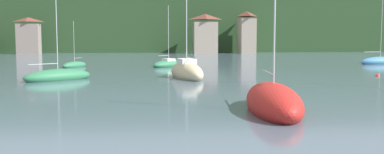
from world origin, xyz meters
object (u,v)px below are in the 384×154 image
shore_building_westcentral (29,36)px  shore_building_central (205,34)px  shore_building_eastcentral (247,33)px  sailboat_far_3 (380,61)px  sailboat_mid_7 (273,103)px  sailboat_far_5 (169,64)px  sailboat_far_8 (58,77)px  sailboat_far_4 (75,65)px  mooring_buoy_near (378,76)px  sailboat_far_2 (187,72)px

shore_building_westcentral → shore_building_central: size_ratio=0.90×
shore_building_central → shore_building_eastcentral: (10.20, 0.96, 0.37)m
shore_building_eastcentral → sailboat_far_3: size_ratio=1.02×
shore_building_eastcentral → sailboat_mid_7: 82.95m
sailboat_mid_7 → shore_building_eastcentral: bearing=173.5°
sailboat_far_3 → sailboat_far_5: bearing=174.1°
shore_building_westcentral → sailboat_far_8: 64.35m
sailboat_far_4 → sailboat_far_5: 12.51m
sailboat_far_5 → mooring_buoy_near: sailboat_far_5 is taller
sailboat_far_2 → sailboat_far_3: bearing=-68.9°
sailboat_far_8 → mooring_buoy_near: (32.02, 1.29, -0.34)m
sailboat_far_4 → sailboat_far_8: sailboat_far_8 is taller
sailboat_far_2 → mooring_buoy_near: sailboat_far_2 is taller
shore_building_westcentral → shore_building_central: 40.81m
shore_building_eastcentral → sailboat_far_4: size_ratio=1.58×
sailboat_far_5 → sailboat_far_8: size_ratio=1.05×
sailboat_far_2 → sailboat_far_5: 15.89m
mooring_buoy_near → sailboat_far_4: bearing=154.5°
shore_building_eastcentral → sailboat_far_3: (11.08, -42.25, -4.58)m
sailboat_far_3 → sailboat_far_4: sailboat_far_3 is taller
mooring_buoy_near → sailboat_far_2: bearing=179.7°
shore_building_westcentral → shore_building_central: bearing=0.6°
shore_building_westcentral → sailboat_far_4: bearing=-67.8°
sailboat_mid_7 → sailboat_far_8: size_ratio=1.15×
shore_building_eastcentral → mooring_buoy_near: bearing=-89.6°
sailboat_far_2 → sailboat_mid_7: sailboat_far_2 is taller
shore_building_westcentral → mooring_buoy_near: 79.08m
shore_building_westcentral → shore_building_eastcentral: 51.03m
shore_building_central → mooring_buoy_near: size_ratio=21.48×
sailboat_far_2 → shore_building_eastcentral: bearing=-28.4°
shore_building_eastcentral → sailboat_far_8: shore_building_eastcentral is taller
shore_building_central → shore_building_eastcentral: bearing=5.4°
shore_building_westcentral → sailboat_far_3: size_ratio=0.85×
sailboat_far_4 → shore_building_westcentral: bearing=-126.4°
sailboat_far_5 → mooring_buoy_near: 26.39m
shore_building_westcentral → shore_building_central: (40.80, 0.43, 0.46)m
shore_building_westcentral → sailboat_far_3: sailboat_far_3 is taller
shore_building_eastcentral → sailboat_mid_7: bearing=-101.3°
sailboat_far_2 → mooring_buoy_near: (19.81, -0.11, -0.56)m
shore_building_eastcentral → mooring_buoy_near: size_ratio=23.16×
sailboat_far_2 → sailboat_far_3: sailboat_far_3 is taller
shore_building_westcentral → sailboat_far_3: (62.08, -40.87, -3.76)m
sailboat_far_4 → sailboat_far_8: (1.51, -17.32, 0.09)m
shore_building_eastcentral → sailboat_far_4: bearing=-126.2°
sailboat_far_2 → sailboat_far_8: size_ratio=1.20×
shore_building_central → sailboat_far_3: sailboat_far_3 is taller
sailboat_mid_7 → mooring_buoy_near: (16.66, 19.88, -0.49)m
shore_building_central → sailboat_far_8: shore_building_central is taller
sailboat_far_5 → mooring_buoy_near: (21.02, -15.95, -0.33)m
shore_building_westcentral → sailboat_far_4: (17.88, -43.92, -3.86)m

